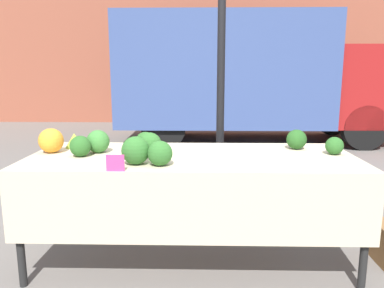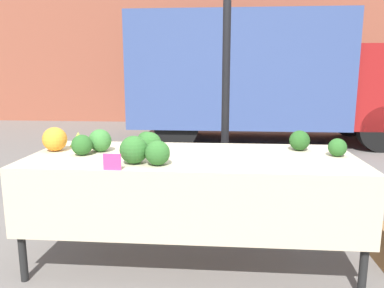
{
  "view_description": "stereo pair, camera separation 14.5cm",
  "coord_description": "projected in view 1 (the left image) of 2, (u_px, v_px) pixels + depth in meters",
  "views": [
    {
      "loc": [
        0.06,
        -2.58,
        1.37
      ],
      "look_at": [
        0.0,
        0.0,
        0.87
      ],
      "focal_mm": 35.0,
      "sensor_mm": 36.0,
      "label": 1
    },
    {
      "loc": [
        0.2,
        -2.58,
        1.37
      ],
      "look_at": [
        0.0,
        0.0,
        0.87
      ],
      "focal_mm": 35.0,
      "sensor_mm": 36.0,
      "label": 2
    }
  ],
  "objects": [
    {
      "name": "tent_pole",
      "position": [
        221.0,
        82.0,
        3.33
      ],
      "size": [
        0.07,
        0.07,
        2.55
      ],
      "color": "black",
      "rests_on": "ground_plane"
    },
    {
      "name": "ground_plane",
      "position": [
        192.0,
        257.0,
        2.8
      ],
      "size": [
        40.0,
        40.0,
        0.0
      ],
      "primitive_type": "plane",
      "color": "slate"
    },
    {
      "name": "broccoli_head_7",
      "position": [
        150.0,
        144.0,
        2.6
      ],
      "size": [
        0.17,
        0.17,
        0.17
      ],
      "color": "#2D6628",
      "rests_on": "market_table"
    },
    {
      "name": "romanesco_head",
      "position": [
        74.0,
        140.0,
        2.9
      ],
      "size": [
        0.14,
        0.14,
        0.11
      ],
      "color": "#93B238",
      "rests_on": "market_table"
    },
    {
      "name": "parked_truck",
      "position": [
        247.0,
        75.0,
        7.25
      ],
      "size": [
        5.19,
        2.01,
        2.39
      ],
      "color": "#384C84",
      "rests_on": "ground_plane"
    },
    {
      "name": "broccoli_head_5",
      "position": [
        80.0,
        146.0,
        2.59
      ],
      "size": [
        0.15,
        0.15,
        0.15
      ],
      "color": "#285B23",
      "rests_on": "market_table"
    },
    {
      "name": "broccoli_head_0",
      "position": [
        136.0,
        150.0,
        2.37
      ],
      "size": [
        0.18,
        0.18,
        0.18
      ],
      "color": "#2D6628",
      "rests_on": "market_table"
    },
    {
      "name": "market_table",
      "position": [
        192.0,
        169.0,
        2.6
      ],
      "size": [
        2.29,
        0.92,
        0.79
      ],
      "color": "beige",
      "rests_on": "ground_plane"
    },
    {
      "name": "broccoli_head_4",
      "position": [
        160.0,
        153.0,
        2.34
      ],
      "size": [
        0.16,
        0.16,
        0.16
      ],
      "color": "#2D6628",
      "rests_on": "market_table"
    },
    {
      "name": "orange_cauliflower",
      "position": [
        51.0,
        141.0,
        2.71
      ],
      "size": [
        0.18,
        0.18,
        0.18
      ],
      "color": "orange",
      "rests_on": "market_table"
    },
    {
      "name": "broccoli_head_1",
      "position": [
        297.0,
        139.0,
        2.84
      ],
      "size": [
        0.15,
        0.15,
        0.15
      ],
      "color": "#23511E",
      "rests_on": "market_table"
    },
    {
      "name": "broccoli_head_3",
      "position": [
        145.0,
        142.0,
        2.75
      ],
      "size": [
        0.15,
        0.15,
        0.15
      ],
      "color": "#285B23",
      "rests_on": "market_table"
    },
    {
      "name": "broccoli_head_6",
      "position": [
        98.0,
        141.0,
        2.71
      ],
      "size": [
        0.17,
        0.17,
        0.17
      ],
      "color": "#387533",
      "rests_on": "market_table"
    },
    {
      "name": "price_sign",
      "position": [
        115.0,
        163.0,
        2.21
      ],
      "size": [
        0.11,
        0.01,
        0.1
      ],
      "color": "#E53D84",
      "rests_on": "market_table"
    },
    {
      "name": "building_facade",
      "position": [
        199.0,
        6.0,
        9.85
      ],
      "size": [
        16.0,
        0.6,
        6.11
      ],
      "color": "brown",
      "rests_on": "ground_plane"
    },
    {
      "name": "broccoli_head_2",
      "position": [
        334.0,
        146.0,
        2.65
      ],
      "size": [
        0.13,
        0.13,
        0.13
      ],
      "color": "#285B23",
      "rests_on": "market_table"
    }
  ]
}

